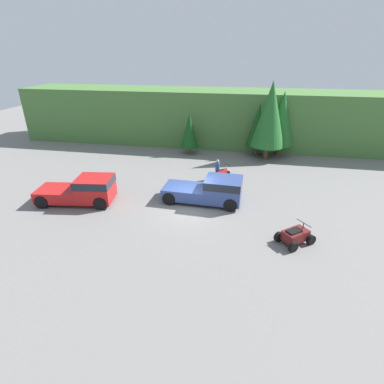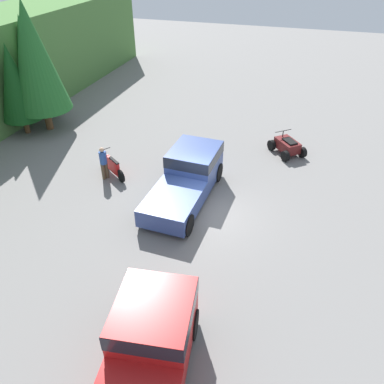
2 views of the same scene
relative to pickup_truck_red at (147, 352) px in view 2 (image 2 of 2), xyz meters
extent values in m
plane|color=slate|center=(7.48, 0.60, -0.99)|extent=(80.00, 80.00, 0.00)
cylinder|color=brown|center=(11.86, 12.86, -0.52)|extent=(0.31, 0.31, 0.94)
cone|color=#144719|center=(11.86, 12.86, 2.08)|extent=(2.29, 2.29, 4.27)
cylinder|color=brown|center=(12.74, 11.90, -0.33)|extent=(0.44, 0.44, 1.31)
cone|color=#236628|center=(12.74, 11.90, 3.32)|extent=(3.21, 3.21, 5.99)
cylinder|color=brown|center=(13.98, 13.31, -0.43)|extent=(0.38, 0.38, 1.13)
cone|color=#236628|center=(13.98, 13.31, 2.70)|extent=(2.75, 2.75, 5.13)
cube|color=red|center=(0.83, 0.11, 0.07)|extent=(2.59, 2.38, 1.63)
cube|color=#1E232D|center=(0.83, 0.11, 0.60)|extent=(2.62, 2.40, 0.52)
cylinder|color=black|center=(1.28, 1.14, -0.54)|extent=(0.93, 0.40, 0.90)
cylinder|color=black|center=(1.53, -0.76, -0.54)|extent=(0.93, 0.40, 0.90)
cube|color=#334784|center=(9.49, 1.57, 0.07)|extent=(2.52, 2.20, 1.63)
cube|color=#1E232D|center=(9.49, 1.57, 0.60)|extent=(2.54, 2.22, 0.52)
cube|color=#334784|center=(6.80, 1.69, -0.35)|extent=(3.06, 2.22, 0.79)
cylinder|color=black|center=(10.16, 2.50, -0.54)|extent=(0.92, 0.32, 0.90)
cylinder|color=black|center=(10.07, 0.58, -0.54)|extent=(0.92, 0.32, 0.90)
cylinder|color=black|center=(5.95, 2.69, -0.54)|extent=(0.92, 0.32, 0.90)
cylinder|color=black|center=(5.86, 0.77, -0.54)|extent=(0.92, 0.32, 0.90)
cylinder|color=black|center=(9.44, 6.25, -0.67)|extent=(0.45, 0.57, 0.63)
cylinder|color=black|center=(8.56, 5.00, -0.67)|extent=(0.45, 0.57, 0.63)
cube|color=red|center=(9.00, 5.63, -0.44)|extent=(0.79, 1.03, 0.71)
cylinder|color=#B7B7BC|center=(9.41, 6.21, -0.26)|extent=(0.22, 0.28, 0.81)
cylinder|color=black|center=(9.41, 6.21, 0.16)|extent=(0.51, 0.38, 0.04)
cube|color=black|center=(8.89, 5.47, -0.06)|extent=(0.60, 0.77, 0.06)
cylinder|color=black|center=(14.00, -1.54, -0.71)|extent=(0.57, 0.53, 0.56)
cylinder|color=black|center=(14.69, -2.38, -0.71)|extent=(0.57, 0.53, 0.56)
cylinder|color=black|center=(12.97, -2.39, -0.71)|extent=(0.57, 0.53, 0.56)
cylinder|color=black|center=(13.66, -3.23, -0.71)|extent=(0.57, 0.53, 0.56)
cube|color=#5B1919|center=(13.83, -2.38, -0.50)|extent=(1.61, 1.54, 0.56)
cylinder|color=black|center=(14.23, -2.06, -0.05)|extent=(0.07, 0.07, 0.35)
cylinder|color=black|center=(14.23, -2.06, 0.13)|extent=(0.67, 0.80, 0.04)
cube|color=black|center=(13.72, -2.48, -0.18)|extent=(0.93, 0.88, 0.08)
cylinder|color=brown|center=(8.55, 5.93, -0.57)|extent=(0.24, 0.24, 0.84)
cylinder|color=brown|center=(8.71, 5.84, -0.57)|extent=(0.24, 0.24, 0.84)
cylinder|color=#2D5199|center=(8.63, 5.89, 0.16)|extent=(0.48, 0.48, 0.63)
sphere|color=tan|center=(8.63, 5.89, 0.58)|extent=(0.31, 0.31, 0.23)
camera|label=1|loc=(10.78, -17.00, 8.69)|focal=28.00mm
camera|label=2|loc=(-5.01, -2.78, 9.00)|focal=35.00mm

